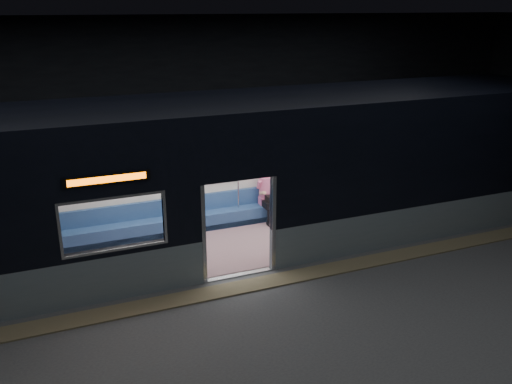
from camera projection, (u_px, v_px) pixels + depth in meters
station_floor at (259, 300)px, 10.17m from camera, size 24.00×14.00×0.01m
station_envelope at (260, 105)px, 8.97m from camera, size 24.00×14.00×5.00m
tactile_strip at (248, 286)px, 10.64m from camera, size 22.80×0.50×0.03m
metro_car at (214, 170)px, 11.79m from camera, size 18.00×3.04×3.35m
passenger at (268, 191)px, 13.62m from camera, size 0.40×0.69×1.38m
handbag at (272, 198)px, 13.47m from camera, size 0.36×0.34×0.15m
transit_map at (226, 168)px, 13.32m from camera, size 0.88×0.03×0.57m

